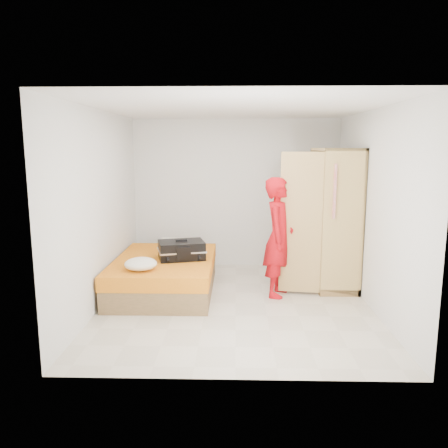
{
  "coord_description": "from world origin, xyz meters",
  "views": [
    {
      "loc": [
        -0.01,
        -5.71,
        2.1
      ],
      "look_at": [
        -0.17,
        0.6,
        1.0
      ],
      "focal_mm": 35.0,
      "sensor_mm": 36.0,
      "label": 1
    }
  ],
  "objects_px": {
    "wardrobe": "(331,222)",
    "person": "(279,237)",
    "round_cushion": "(141,264)",
    "suitcase": "(181,250)",
    "bed": "(165,274)"
  },
  "relations": [
    {
      "from": "bed",
      "to": "person",
      "type": "height_order",
      "value": "person"
    },
    {
      "from": "person",
      "to": "suitcase",
      "type": "height_order",
      "value": "person"
    },
    {
      "from": "wardrobe",
      "to": "bed",
      "type": "bearing_deg",
      "value": -172.15
    },
    {
      "from": "person",
      "to": "round_cushion",
      "type": "bearing_deg",
      "value": 120.33
    },
    {
      "from": "wardrobe",
      "to": "suitcase",
      "type": "height_order",
      "value": "wardrobe"
    },
    {
      "from": "bed",
      "to": "person",
      "type": "relative_size",
      "value": 1.19
    },
    {
      "from": "bed",
      "to": "wardrobe",
      "type": "relative_size",
      "value": 0.96
    },
    {
      "from": "bed",
      "to": "wardrobe",
      "type": "distance_m",
      "value": 2.63
    },
    {
      "from": "bed",
      "to": "wardrobe",
      "type": "height_order",
      "value": "wardrobe"
    },
    {
      "from": "round_cushion",
      "to": "wardrobe",
      "type": "bearing_deg",
      "value": 19.92
    },
    {
      "from": "bed",
      "to": "suitcase",
      "type": "xyz_separation_m",
      "value": [
        0.26,
        -0.02,
        0.38
      ]
    },
    {
      "from": "bed",
      "to": "round_cushion",
      "type": "height_order",
      "value": "round_cushion"
    },
    {
      "from": "person",
      "to": "round_cushion",
      "type": "relative_size",
      "value": 3.95
    },
    {
      "from": "wardrobe",
      "to": "person",
      "type": "distance_m",
      "value": 0.98
    },
    {
      "from": "suitcase",
      "to": "round_cushion",
      "type": "distance_m",
      "value": 0.77
    }
  ]
}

